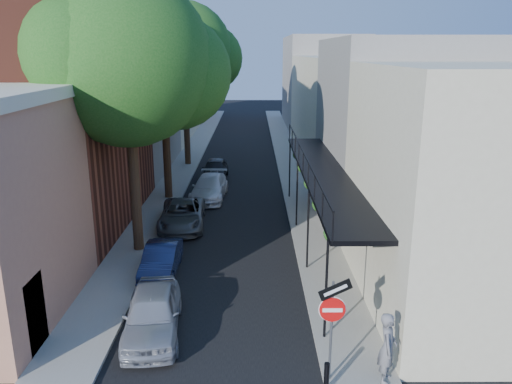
{
  "coord_description": "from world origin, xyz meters",
  "views": [
    {
      "loc": [
        1.17,
        -10.23,
        8.38
      ],
      "look_at": [
        1.29,
        9.51,
        2.8
      ],
      "focal_mm": 35.0,
      "sensor_mm": 36.0,
      "label": 1
    }
  ],
  "objects_px": {
    "oak_mid": "(171,76)",
    "pedestrian": "(387,348)",
    "oak_far": "(190,53)",
    "parked_car_b": "(161,260)",
    "parked_car_a": "(153,313)",
    "parked_car_c": "(182,215)",
    "parked_car_d": "(209,188)",
    "sign_post": "(332,313)",
    "bollard": "(327,377)",
    "oak_near": "(139,64)",
    "parked_car_e": "(215,169)"
  },
  "relations": [
    {
      "from": "sign_post",
      "to": "oak_far",
      "type": "xyz_separation_m",
      "value": [
        -6.51,
        26.3,
        6.22
      ]
    },
    {
      "from": "oak_mid",
      "to": "parked_car_a",
      "type": "relative_size",
      "value": 2.49
    },
    {
      "from": "parked_car_b",
      "to": "parked_car_d",
      "type": "relative_size",
      "value": 0.76
    },
    {
      "from": "oak_mid",
      "to": "pedestrian",
      "type": "distance_m",
      "value": 19.99
    },
    {
      "from": "oak_mid",
      "to": "parked_car_a",
      "type": "distance_m",
      "value": 16.22
    },
    {
      "from": "parked_car_d",
      "to": "oak_near",
      "type": "bearing_deg",
      "value": -100.6
    },
    {
      "from": "sign_post",
      "to": "pedestrian",
      "type": "bearing_deg",
      "value": -1.96
    },
    {
      "from": "sign_post",
      "to": "pedestrian",
      "type": "distance_m",
      "value": 1.73
    },
    {
      "from": "bollard",
      "to": "parked_car_e",
      "type": "xyz_separation_m",
      "value": [
        -4.4,
        22.17,
        0.17
      ]
    },
    {
      "from": "parked_car_e",
      "to": "oak_far",
      "type": "bearing_deg",
      "value": 113.57
    },
    {
      "from": "oak_mid",
      "to": "parked_car_d",
      "type": "height_order",
      "value": "oak_mid"
    },
    {
      "from": "oak_mid",
      "to": "pedestrian",
      "type": "relative_size",
      "value": 5.3
    },
    {
      "from": "bollard",
      "to": "parked_car_a",
      "type": "relative_size",
      "value": 0.2
    },
    {
      "from": "oak_near",
      "to": "oak_far",
      "type": "relative_size",
      "value": 0.96
    },
    {
      "from": "oak_far",
      "to": "parked_car_b",
      "type": "distance_m",
      "value": 21.06
    },
    {
      "from": "oak_mid",
      "to": "sign_post",
      "type": "bearing_deg",
      "value": -69.14
    },
    {
      "from": "parked_car_b",
      "to": "oak_mid",
      "type": "bearing_deg",
      "value": 95.45
    },
    {
      "from": "oak_mid",
      "to": "parked_car_b",
      "type": "xyz_separation_m",
      "value": [
        1.01,
        -10.55,
        -6.48
      ]
    },
    {
      "from": "parked_car_e",
      "to": "parked_car_b",
      "type": "bearing_deg",
      "value": -93.32
    },
    {
      "from": "parked_car_c",
      "to": "parked_car_d",
      "type": "xyz_separation_m",
      "value": [
        0.92,
        4.93,
        0.03
      ]
    },
    {
      "from": "bollard",
      "to": "parked_car_e",
      "type": "relative_size",
      "value": 0.2
    },
    {
      "from": "parked_car_a",
      "to": "parked_car_c",
      "type": "height_order",
      "value": "parked_car_a"
    },
    {
      "from": "bollard",
      "to": "parked_car_d",
      "type": "xyz_separation_m",
      "value": [
        -4.4,
        17.51,
        0.15
      ]
    },
    {
      "from": "bollard",
      "to": "oak_near",
      "type": "relative_size",
      "value": 0.07
    },
    {
      "from": "bollard",
      "to": "parked_car_e",
      "type": "bearing_deg",
      "value": 101.23
    },
    {
      "from": "parked_car_e",
      "to": "pedestrian",
      "type": "relative_size",
      "value": 2.11
    },
    {
      "from": "sign_post",
      "to": "parked_car_d",
      "type": "bearing_deg",
      "value": 104.98
    },
    {
      "from": "pedestrian",
      "to": "oak_far",
      "type": "bearing_deg",
      "value": 32.49
    },
    {
      "from": "parked_car_a",
      "to": "parked_car_e",
      "type": "distance_m",
      "value": 19.29
    },
    {
      "from": "parked_car_d",
      "to": "sign_post",
      "type": "bearing_deg",
      "value": -71.38
    },
    {
      "from": "bollard",
      "to": "pedestrian",
      "type": "xyz_separation_m",
      "value": [
        1.6,
        0.42,
        0.56
      ]
    },
    {
      "from": "sign_post",
      "to": "bollard",
      "type": "height_order",
      "value": "sign_post"
    },
    {
      "from": "sign_post",
      "to": "oak_mid",
      "type": "height_order",
      "value": "oak_mid"
    },
    {
      "from": "oak_near",
      "to": "pedestrian",
      "type": "bearing_deg",
      "value": -49.53
    },
    {
      "from": "parked_car_c",
      "to": "sign_post",
      "type": "bearing_deg",
      "value": -69.17
    },
    {
      "from": "bollard",
      "to": "sign_post",
      "type": "bearing_deg",
      "value": 71.44
    },
    {
      "from": "oak_far",
      "to": "parked_car_b",
      "type": "height_order",
      "value": "oak_far"
    },
    {
      "from": "oak_far",
      "to": "parked_car_d",
      "type": "xyz_separation_m",
      "value": [
        1.95,
        -9.26,
        -7.58
      ]
    },
    {
      "from": "oak_far",
      "to": "parked_car_e",
      "type": "distance_m",
      "value": 9.07
    },
    {
      "from": "bollard",
      "to": "pedestrian",
      "type": "relative_size",
      "value": 0.42
    },
    {
      "from": "parked_car_c",
      "to": "oak_near",
      "type": "bearing_deg",
      "value": -113.83
    },
    {
      "from": "bollard",
      "to": "oak_near",
      "type": "distance_m",
      "value": 13.78
    },
    {
      "from": "parked_car_d",
      "to": "parked_car_e",
      "type": "bearing_deg",
      "value": 93.64
    },
    {
      "from": "parked_car_c",
      "to": "parked_car_e",
      "type": "relative_size",
      "value": 1.13
    },
    {
      "from": "oak_mid",
      "to": "bollard",
      "type": "bearing_deg",
      "value": -70.1
    },
    {
      "from": "bollard",
      "to": "parked_car_a",
      "type": "height_order",
      "value": "parked_car_a"
    },
    {
      "from": "parked_car_c",
      "to": "pedestrian",
      "type": "relative_size",
      "value": 2.39
    },
    {
      "from": "parked_car_b",
      "to": "parked_car_c",
      "type": "distance_m",
      "value": 5.4
    },
    {
      "from": "parked_car_c",
      "to": "parked_car_d",
      "type": "distance_m",
      "value": 5.01
    },
    {
      "from": "parked_car_a",
      "to": "parked_car_e",
      "type": "bearing_deg",
      "value": 82.8
    }
  ]
}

